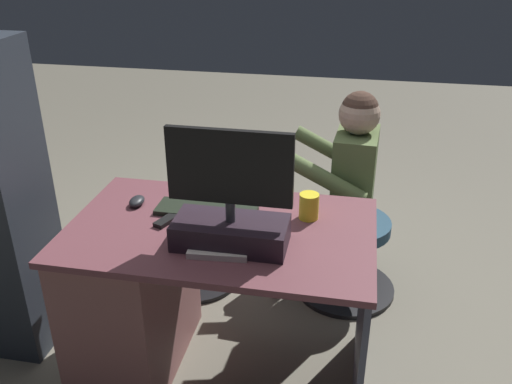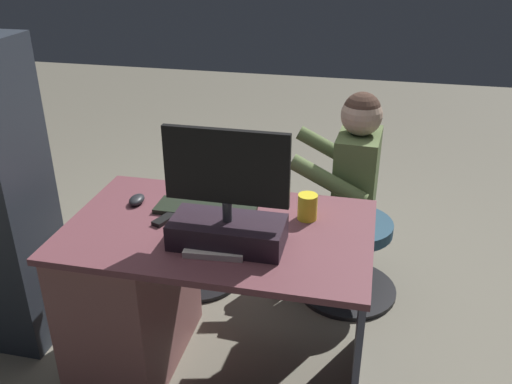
{
  "view_description": "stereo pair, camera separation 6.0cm",
  "coord_description": "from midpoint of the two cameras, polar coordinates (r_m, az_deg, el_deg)",
  "views": [
    {
      "loc": [
        -0.5,
        2.2,
        1.84
      ],
      "look_at": [
        -0.08,
        0.02,
        0.75
      ],
      "focal_mm": 38.73,
      "sensor_mm": 36.0,
      "label": 1
    },
    {
      "loc": [
        -0.56,
        2.19,
        1.84
      ],
      "look_at": [
        -0.08,
        0.02,
        0.75
      ],
      "focal_mm": 38.73,
      "sensor_mm": 36.0,
      "label": 2
    }
  ],
  "objects": [
    {
      "name": "tv_remote",
      "position": [
        2.27,
        -8.34,
        -2.63
      ],
      "size": [
        0.09,
        0.16,
        0.02
      ],
      "primitive_type": "cube",
      "rotation": [
        0.0,
        0.0,
        -0.37
      ],
      "color": "black",
      "rests_on": "desk"
    },
    {
      "name": "visitor_chair",
      "position": [
        3.01,
        10.21,
        -6.18
      ],
      "size": [
        0.54,
        0.54,
        0.44
      ],
      "color": "black",
      "rests_on": "ground_plane"
    },
    {
      "name": "person",
      "position": [
        2.81,
        9.22,
        1.17
      ],
      "size": [
        0.53,
        0.49,
        1.13
      ],
      "color": "#596C3E",
      "rests_on": "ground_plane"
    },
    {
      "name": "desk",
      "position": [
        2.48,
        -9.98,
        -9.77
      ],
      "size": [
        1.22,
        0.75,
        0.74
      ],
      "color": "brown",
      "rests_on": "ground_plane"
    },
    {
      "name": "office_chair_teddy",
      "position": [
        3.09,
        -5.6,
        -4.87
      ],
      "size": [
        0.51,
        0.51,
        0.44
      ],
      "color": "black",
      "rests_on": "ground_plane"
    },
    {
      "name": "ground_plane",
      "position": [
        2.91,
        -0.86,
        -13.01
      ],
      "size": [
        10.0,
        10.0,
        0.0
      ],
      "primitive_type": "plane",
      "color": "slate"
    },
    {
      "name": "computer_mouse",
      "position": [
        2.42,
        -11.52,
        -0.78
      ],
      "size": [
        0.06,
        0.1,
        0.04
      ],
      "primitive_type": "ellipsoid",
      "color": "black",
      "rests_on": "desk"
    },
    {
      "name": "teddy_bear",
      "position": [
        2.93,
        -5.83,
        1.14
      ],
      "size": [
        0.25,
        0.25,
        0.36
      ],
      "color": "#A16743",
      "rests_on": "office_chair_teddy"
    },
    {
      "name": "monitor",
      "position": [
        2.03,
        -2.13,
        -2.31
      ],
      "size": [
        0.46,
        0.21,
        0.46
      ],
      "color": "black",
      "rests_on": "desk"
    },
    {
      "name": "cup",
      "position": [
        2.25,
        6.11,
        -1.54
      ],
      "size": [
        0.08,
        0.08,
        0.11
      ],
      "primitive_type": "cylinder",
      "color": "yellow",
      "rests_on": "desk"
    },
    {
      "name": "notebook_binder",
      "position": [
        2.12,
        -2.9,
        -4.62
      ],
      "size": [
        0.24,
        0.32,
        0.02
      ],
      "primitive_type": "cube",
      "rotation": [
        0.0,
        0.0,
        0.08
      ],
      "color": "silver",
      "rests_on": "desk"
    },
    {
      "name": "keyboard",
      "position": [
        2.32,
        -4.49,
        -1.81
      ],
      "size": [
        0.42,
        0.14,
        0.02
      ],
      "primitive_type": "cube",
      "color": "black",
      "rests_on": "desk"
    }
  ]
}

